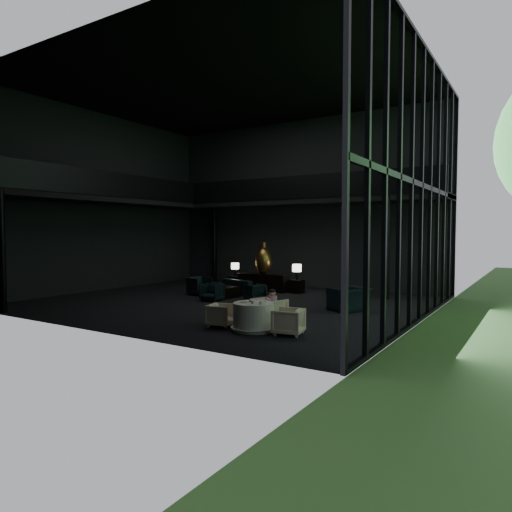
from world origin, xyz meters
The scene contains 36 objects.
floor centered at (0.00, 0.00, 0.00)m, with size 14.00×12.00×0.02m, color black.
ceiling centered at (0.00, 0.00, 8.00)m, with size 14.00×12.00×0.02m, color black.
wall_back centered at (0.00, 6.00, 4.00)m, with size 14.00×0.04×8.00m, color black.
wall_front centered at (0.00, -6.00, 4.00)m, with size 14.00×0.04×8.00m, color black.
wall_left centered at (-7.00, 0.00, 4.00)m, with size 0.04×12.00×8.00m, color black.
curtain_wall centered at (6.95, 0.00, 4.00)m, with size 0.20×12.00×8.00m, color black, non-canonical shape.
mezzanine_left centered at (-6.00, 0.00, 4.00)m, with size 2.00×12.00×0.25m, color black.
mezzanine_back centered at (1.00, 5.00, 4.00)m, with size 12.00×2.00×0.25m, color black.
railing_left centered at (-5.00, 0.00, 4.60)m, with size 0.06×12.00×1.00m, color black.
railing_back centered at (1.00, 4.00, 4.60)m, with size 12.00×0.06×1.00m, color black.
column_sw centered at (-5.00, -5.70, 2.00)m, with size 0.24×0.24×4.00m, color black.
column_nw centered at (-5.00, 5.70, 2.00)m, with size 0.24×0.24×4.00m, color black.
column_ne centered at (4.80, 4.00, 2.00)m, with size 0.24×0.24×4.00m, color black.
console centered at (-0.61, 3.50, 0.38)m, with size 2.39×0.54×0.76m, color black.
bronze_urn centered at (-0.61, 3.60, 1.37)m, with size 0.77×0.77×1.43m.
side_table_left centered at (-2.21, 3.67, 0.29)m, with size 0.53×0.53×0.59m, color black.
table_lamp_left centered at (-2.21, 3.65, 1.03)m, with size 0.37×0.37×0.61m.
side_table_right centered at (0.99, 3.74, 0.29)m, with size 0.53×0.53×0.58m, color black.
table_lamp_right centered at (0.99, 3.74, 1.06)m, with size 0.40×0.40×0.67m.
sofa centered at (-0.85, 2.20, 0.46)m, with size 2.33×0.68×0.91m, color black.
lounge_armchair_west centered at (-2.24, 1.06, 0.44)m, with size 0.86×0.80×0.88m, color black.
lounge_armchair_east centered at (0.54, 1.01, 0.31)m, with size 0.60×0.56×0.61m, color black.
lounge_armchair_south centered at (-0.69, -0.08, 0.35)m, with size 0.68×0.64×0.70m, color black.
window_armchair centered at (4.54, 0.65, 0.58)m, with size 1.32×0.86×1.15m, color black.
coffee_table centered at (-0.91, 1.00, 0.22)m, with size 0.98×0.98×0.44m, color black.
dining_table centered at (3.48, -3.66, 0.33)m, with size 1.24×1.24×0.75m.
dining_chair_north centered at (3.40, -2.68, 0.44)m, with size 0.86×0.80×0.88m, color beige.
dining_chair_east centered at (4.51, -3.60, 0.36)m, with size 0.70×0.65×0.72m, color beige.
dining_chair_west centered at (2.44, -3.70, 0.31)m, with size 0.61×0.57×0.63m, color beige.
child centered at (3.55, -2.77, 0.74)m, with size 0.27×0.27×0.58m.
plate_a centered at (3.27, -3.78, 0.76)m, with size 0.25×0.25×0.02m, color white.
plate_b centered at (3.68, -3.50, 0.76)m, with size 0.22×0.22×0.02m, color white.
saucer centered at (3.80, -3.78, 0.76)m, with size 0.16×0.16×0.01m, color white.
coffee_cup centered at (3.75, -3.71, 0.80)m, with size 0.09×0.09×0.07m, color white.
cereal_bowl centered at (3.35, -3.56, 0.79)m, with size 0.15×0.15×0.07m, color white.
cream_pot centered at (3.56, -3.83, 0.79)m, with size 0.06×0.06×0.07m, color #99999E.
Camera 1 is at (9.99, -13.86, 2.63)m, focal length 32.00 mm.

